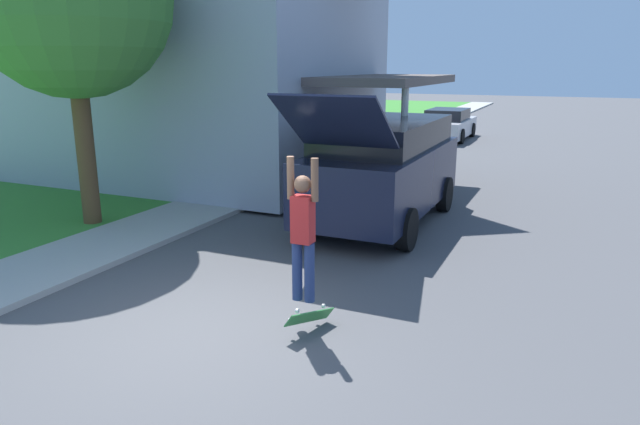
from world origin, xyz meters
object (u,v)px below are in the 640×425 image
at_px(suv_parked, 384,168).
at_px(car_down_street, 448,125).
at_px(skateboarder, 303,229).
at_px(skateboard, 309,316).

relative_size(suv_parked, car_down_street, 1.30).
bearing_deg(skateboarder, skateboard, -35.86).
xyz_separation_m(skateboarder, skateboard, (0.13, -0.09, -1.09)).
distance_m(suv_parked, skateboard, 5.41).
bearing_deg(car_down_street, skateboarder, -83.16).
bearing_deg(suv_parked, car_down_street, 96.73).
relative_size(suv_parked, skateboard, 7.67).
bearing_deg(suv_parked, skateboard, -81.61).
distance_m(car_down_street, skateboard, 19.94).
distance_m(suv_parked, skateboarder, 5.21).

